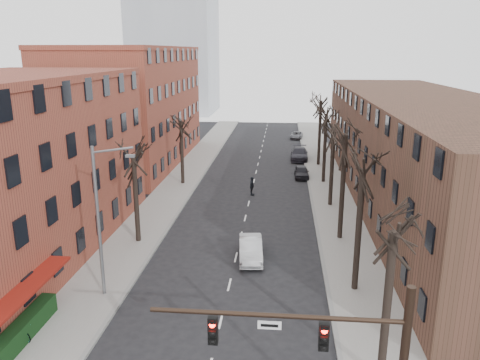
% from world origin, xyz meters
% --- Properties ---
extents(sidewalk_left, '(4.00, 90.00, 0.15)m').
position_xyz_m(sidewalk_left, '(-8.00, 35.00, 0.07)').
color(sidewalk_left, gray).
rests_on(sidewalk_left, ground).
extents(sidewalk_right, '(4.00, 90.00, 0.15)m').
position_xyz_m(sidewalk_right, '(8.00, 35.00, 0.07)').
color(sidewalk_right, gray).
rests_on(sidewalk_right, ground).
extents(building_left_far, '(12.00, 28.00, 14.00)m').
position_xyz_m(building_left_far, '(-16.00, 44.00, 7.00)').
color(building_left_far, brown).
rests_on(building_left_far, ground).
extents(building_right, '(12.00, 50.00, 10.00)m').
position_xyz_m(building_right, '(16.00, 30.00, 5.00)').
color(building_right, '#4D3024').
rests_on(building_right, ground).
extents(awning_left, '(1.20, 7.00, 0.15)m').
position_xyz_m(awning_left, '(-9.40, 6.00, 0.00)').
color(awning_left, maroon).
rests_on(awning_left, ground).
extents(hedge, '(0.80, 6.00, 1.00)m').
position_xyz_m(hedge, '(-9.50, 5.00, 0.65)').
color(hedge, black).
rests_on(hedge, sidewalk_left).
extents(tree_right_b, '(5.20, 5.20, 10.80)m').
position_xyz_m(tree_right_b, '(7.60, 12.00, 0.00)').
color(tree_right_b, black).
rests_on(tree_right_b, ground).
extents(tree_right_c, '(5.20, 5.20, 11.60)m').
position_xyz_m(tree_right_c, '(7.60, 20.00, 0.00)').
color(tree_right_c, black).
rests_on(tree_right_c, ground).
extents(tree_right_d, '(5.20, 5.20, 10.00)m').
position_xyz_m(tree_right_d, '(7.60, 28.00, 0.00)').
color(tree_right_d, black).
rests_on(tree_right_d, ground).
extents(tree_right_e, '(5.20, 5.20, 10.80)m').
position_xyz_m(tree_right_e, '(7.60, 36.00, 0.00)').
color(tree_right_e, black).
rests_on(tree_right_e, ground).
extents(tree_right_f, '(5.20, 5.20, 11.60)m').
position_xyz_m(tree_right_f, '(7.60, 44.00, 0.00)').
color(tree_right_f, black).
rests_on(tree_right_f, ground).
extents(tree_left_a, '(5.20, 5.20, 9.50)m').
position_xyz_m(tree_left_a, '(-7.60, 18.00, 0.00)').
color(tree_left_a, black).
rests_on(tree_left_a, ground).
extents(tree_left_b, '(5.20, 5.20, 9.50)m').
position_xyz_m(tree_left_b, '(-7.60, 34.00, 0.00)').
color(tree_left_b, black).
rests_on(tree_left_b, ground).
extents(streetlight, '(2.45, 0.22, 9.03)m').
position_xyz_m(streetlight, '(-7.03, 10.00, 5.01)').
color(streetlight, slate).
rests_on(streetlight, ground).
extents(silver_sedan, '(1.99, 4.59, 1.47)m').
position_xyz_m(silver_sedan, '(1.04, 15.86, 0.73)').
color(silver_sedan, '#AFB2B7').
rests_on(silver_sedan, ground).
extents(parked_car_near, '(1.66, 3.94, 1.33)m').
position_xyz_m(parked_car_near, '(5.30, 37.97, 0.67)').
color(parked_car_near, black).
rests_on(parked_car_near, ground).
extents(parked_car_mid, '(2.37, 5.49, 1.57)m').
position_xyz_m(parked_car_mid, '(5.30, 47.06, 0.79)').
color(parked_car_mid, '#22212A').
rests_on(parked_car_mid, ground).
extents(parked_car_far, '(2.22, 4.19, 1.12)m').
position_xyz_m(parked_car_far, '(5.30, 62.60, 0.56)').
color(parked_car_far, slate).
rests_on(parked_car_far, ground).
extents(pedestrian_crossing, '(0.61, 1.17, 1.90)m').
position_xyz_m(pedestrian_crossing, '(0.12, 30.67, 0.95)').
color(pedestrian_crossing, black).
rests_on(pedestrian_crossing, ground).
extents(bicycle, '(1.63, 1.24, 0.82)m').
position_xyz_m(bicycle, '(-9.60, 5.24, 0.56)').
color(bicycle, gray).
rests_on(bicycle, sidewalk_left).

